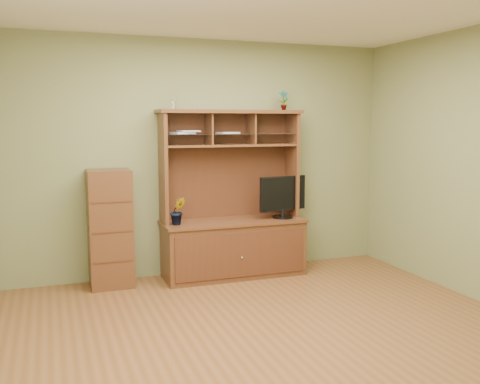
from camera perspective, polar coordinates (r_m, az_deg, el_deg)
name	(u,v)px	position (r m, az deg, el deg)	size (l,w,h in m)	color
room	(273,173)	(4.36, 3.52, 2.03)	(4.54, 4.04, 2.74)	brown
media_hutch	(233,231)	(6.17, -0.79, -4.14)	(1.66, 0.61, 1.90)	#422612
monitor	(283,196)	(6.24, 4.60, -0.43)	(0.61, 0.24, 0.49)	black
orchid_plant	(178,211)	(5.86, -6.65, -2.02)	(0.17, 0.14, 0.31)	#345A1E
top_plant	(283,100)	(6.36, 4.66, 9.73)	(0.12, 0.08, 0.23)	#2A5D20
reed_diffuser	(173,100)	(5.94, -7.18, 9.76)	(0.05, 0.05, 0.27)	silver
magazines	(199,132)	(6.01, -4.36, 6.36)	(0.80, 0.24, 0.04)	#B0B0B5
side_cabinet	(110,228)	(5.90, -13.69, -3.80)	(0.45, 0.41, 1.26)	#422612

